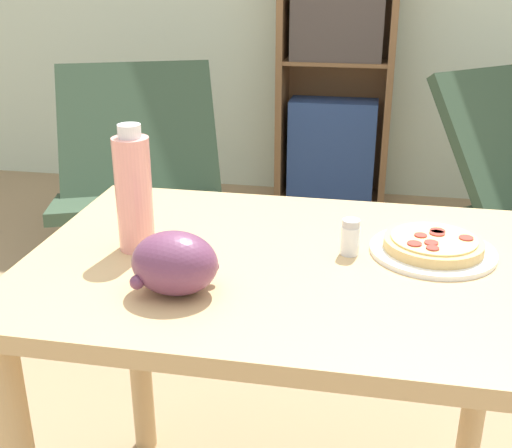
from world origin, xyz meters
TOP-DOWN VIEW (x-y plane):
  - dining_table at (-0.04, -0.04)m, footprint 1.00×0.70m
  - pizza_on_plate at (0.23, 0.04)m, footprint 0.24×0.24m
  - grape_bunch at (-0.21, -0.20)m, footprint 0.15×0.12m
  - drink_bottle at (-0.34, -0.04)m, footprint 0.07×0.07m
  - salt_shaker at (0.07, 0.01)m, footprint 0.04×0.04m
  - lounge_chair_near at (-0.88, 1.36)m, footprint 0.89×0.96m
  - bookshelf at (-0.13, 2.44)m, footprint 0.62×0.31m

SIDE VIEW (x-z plane):
  - lounge_chair_near at x=-0.88m, z-range -0.15..0.73m
  - dining_table at x=-0.04m, z-range 0.25..1.02m
  - bookshelf at x=-0.13m, z-range -0.07..1.53m
  - pizza_on_plate at x=0.23m, z-range 0.77..0.80m
  - salt_shaker at x=0.07m, z-range 0.77..0.84m
  - grape_bunch at x=-0.21m, z-range 0.77..0.88m
  - drink_bottle at x=-0.34m, z-range 0.76..1.01m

